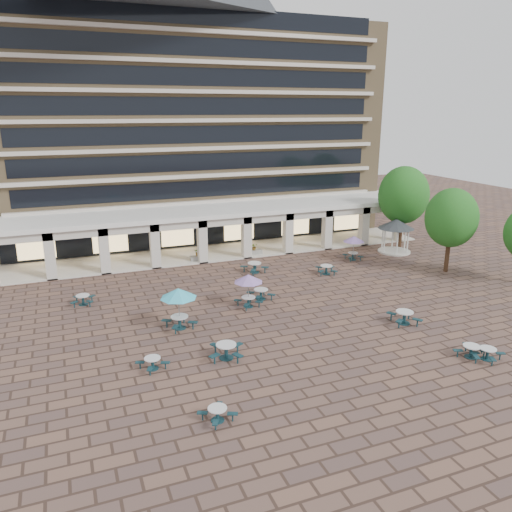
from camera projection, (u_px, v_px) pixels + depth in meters
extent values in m
plane|color=brown|center=(280.00, 308.00, 34.75)|extent=(120.00, 120.00, 0.00)
cube|color=#917852|center=(186.00, 131.00, 54.43)|extent=(40.00, 15.00, 22.00)
cube|color=beige|center=(208.00, 202.00, 49.34)|extent=(36.80, 0.50, 0.35)
cube|color=black|center=(207.00, 188.00, 49.18)|extent=(35.20, 0.05, 1.60)
cube|color=beige|center=(207.00, 176.00, 48.61)|extent=(36.80, 0.50, 0.35)
cube|color=black|center=(206.00, 162.00, 48.45)|extent=(35.20, 0.05, 1.60)
cube|color=beige|center=(206.00, 148.00, 47.87)|extent=(36.80, 0.50, 0.35)
cube|color=black|center=(205.00, 134.00, 47.71)|extent=(35.20, 0.05, 1.60)
cube|color=beige|center=(205.00, 120.00, 47.14)|extent=(36.80, 0.50, 0.35)
cube|color=black|center=(204.00, 106.00, 46.98)|extent=(35.20, 0.05, 1.60)
cube|color=beige|center=(205.00, 91.00, 46.41)|extent=(36.80, 0.50, 0.35)
cube|color=black|center=(203.00, 77.00, 46.25)|extent=(35.20, 0.05, 1.60)
cube|color=beige|center=(204.00, 62.00, 45.67)|extent=(36.80, 0.50, 0.35)
cube|color=black|center=(203.00, 47.00, 45.51)|extent=(35.20, 0.05, 1.60)
cube|color=beige|center=(203.00, 31.00, 44.94)|extent=(36.80, 0.50, 0.35)
cube|color=black|center=(202.00, 15.00, 44.78)|extent=(35.20, 0.05, 1.60)
cube|color=white|center=(216.00, 210.00, 46.97)|extent=(42.00, 6.60, 0.40)
cube|color=beige|center=(225.00, 221.00, 44.55)|extent=(42.00, 0.30, 0.90)
cube|color=black|center=(209.00, 229.00, 50.06)|extent=(38.00, 0.15, 3.20)
cube|color=beige|center=(217.00, 252.00, 48.14)|extent=(42.00, 6.00, 0.12)
cube|color=beige|center=(50.00, 256.00, 40.11)|extent=(0.80, 0.80, 4.00)
cube|color=beige|center=(104.00, 250.00, 41.58)|extent=(0.80, 0.80, 4.00)
cube|color=beige|center=(155.00, 246.00, 43.05)|extent=(0.80, 0.80, 4.00)
cube|color=beige|center=(202.00, 241.00, 44.53)|extent=(0.80, 0.80, 4.00)
cube|color=beige|center=(246.00, 237.00, 46.00)|extent=(0.80, 0.80, 4.00)
cube|color=beige|center=(288.00, 233.00, 47.48)|extent=(0.80, 0.80, 4.00)
cube|color=beige|center=(327.00, 229.00, 48.95)|extent=(0.80, 0.80, 4.00)
cube|color=beige|center=(364.00, 226.00, 50.43)|extent=(0.80, 0.80, 4.00)
cube|color=beige|center=(398.00, 222.00, 51.90)|extent=(0.80, 0.80, 4.00)
cube|color=#FFD88C|center=(36.00, 246.00, 44.39)|extent=(3.20, 0.08, 2.40)
cube|color=#FFD88C|center=(110.00, 240.00, 46.63)|extent=(3.20, 0.08, 2.40)
cube|color=#FFD88C|center=(178.00, 234.00, 48.86)|extent=(3.20, 0.08, 2.40)
cube|color=#FFD88C|center=(239.00, 228.00, 51.10)|extent=(3.20, 0.08, 2.40)
cube|color=#FFD88C|center=(295.00, 223.00, 53.33)|extent=(3.20, 0.08, 2.40)
cube|color=#FFD88C|center=(347.00, 219.00, 55.57)|extent=(3.20, 0.08, 2.40)
cylinder|color=#163A42|center=(226.00, 358.00, 27.71)|extent=(0.79, 0.79, 0.05)
cylinder|color=#163A42|center=(226.00, 352.00, 27.61)|extent=(0.20, 0.20, 0.75)
cylinder|color=silver|center=(226.00, 345.00, 27.49)|extent=(1.13, 1.13, 0.06)
cube|color=#163A42|center=(237.00, 345.00, 28.21)|extent=(0.70, 0.56, 0.06)
cylinder|color=#163A42|center=(237.00, 349.00, 28.28)|extent=(0.09, 0.09, 0.48)
cube|color=#163A42|center=(215.00, 345.00, 28.15)|extent=(0.56, 0.70, 0.06)
cylinder|color=#163A42|center=(215.00, 349.00, 28.23)|extent=(0.09, 0.09, 0.48)
cube|color=#163A42|center=(214.00, 356.00, 26.95)|extent=(0.70, 0.56, 0.06)
cylinder|color=#163A42|center=(215.00, 360.00, 27.03)|extent=(0.09, 0.09, 0.48)
cube|color=#163A42|center=(238.00, 355.00, 27.01)|extent=(0.56, 0.70, 0.06)
cylinder|color=#163A42|center=(238.00, 359.00, 27.08)|extent=(0.09, 0.09, 0.48)
cylinder|color=#163A42|center=(218.00, 420.00, 22.15)|extent=(0.60, 0.60, 0.03)
cylinder|color=#163A42|center=(218.00, 415.00, 22.07)|extent=(0.16, 0.16, 0.57)
cylinder|color=silver|center=(217.00, 408.00, 21.98)|extent=(0.86, 0.86, 0.04)
cube|color=#163A42|center=(219.00, 405.00, 22.69)|extent=(0.42, 0.53, 0.04)
cylinder|color=#163A42|center=(219.00, 408.00, 22.75)|extent=(0.07, 0.07, 0.36)
cube|color=#163A42|center=(202.00, 413.00, 22.08)|extent=(0.53, 0.42, 0.04)
cylinder|color=#163A42|center=(203.00, 417.00, 22.14)|extent=(0.07, 0.07, 0.36)
cube|color=#163A42|center=(215.00, 422.00, 21.40)|extent=(0.42, 0.53, 0.04)
cylinder|color=#163A42|center=(216.00, 426.00, 21.46)|extent=(0.07, 0.07, 0.36)
cube|color=#163A42|center=(233.00, 414.00, 22.01)|extent=(0.53, 0.42, 0.04)
cylinder|color=#163A42|center=(233.00, 418.00, 22.07)|extent=(0.07, 0.07, 0.36)
cylinder|color=#163A42|center=(487.00, 359.00, 27.58)|extent=(0.63, 0.63, 0.04)
cylinder|color=#163A42|center=(487.00, 355.00, 27.50)|extent=(0.16, 0.16, 0.59)
cylinder|color=silver|center=(488.00, 349.00, 27.40)|extent=(0.90, 0.90, 0.04)
cube|color=#163A42|center=(483.00, 347.00, 28.14)|extent=(0.43, 0.55, 0.04)
cylinder|color=#163A42|center=(482.00, 350.00, 28.20)|extent=(0.07, 0.07, 0.38)
cube|color=#163A42|center=(475.00, 353.00, 27.51)|extent=(0.55, 0.43, 0.04)
cylinder|color=#163A42|center=(474.00, 356.00, 27.56)|extent=(0.07, 0.07, 0.38)
cube|color=#163A42|center=(493.00, 359.00, 26.80)|extent=(0.43, 0.55, 0.04)
cylinder|color=#163A42|center=(492.00, 362.00, 26.86)|extent=(0.07, 0.07, 0.38)
cube|color=#163A42|center=(500.00, 353.00, 27.44)|extent=(0.55, 0.43, 0.04)
cylinder|color=#163A42|center=(500.00, 357.00, 27.50)|extent=(0.07, 0.07, 0.38)
cylinder|color=#163A42|center=(470.00, 357.00, 27.83)|extent=(0.65, 0.65, 0.04)
cylinder|color=#163A42|center=(471.00, 352.00, 27.75)|extent=(0.17, 0.17, 0.62)
cylinder|color=silver|center=(472.00, 346.00, 27.64)|extent=(0.93, 0.93, 0.05)
cube|color=#163A42|center=(466.00, 345.00, 28.42)|extent=(0.44, 0.57, 0.05)
cylinder|color=#163A42|center=(466.00, 348.00, 28.48)|extent=(0.07, 0.07, 0.39)
cube|color=#163A42|center=(458.00, 350.00, 27.74)|extent=(0.57, 0.44, 0.05)
cylinder|color=#163A42|center=(458.00, 354.00, 27.80)|extent=(0.07, 0.07, 0.39)
cube|color=#163A42|center=(476.00, 357.00, 27.02)|extent=(0.44, 0.57, 0.05)
cylinder|color=#163A42|center=(476.00, 360.00, 27.08)|extent=(0.07, 0.07, 0.39)
cube|color=#163A42|center=(484.00, 351.00, 27.70)|extent=(0.57, 0.44, 0.05)
cylinder|color=#163A42|center=(484.00, 354.00, 27.76)|extent=(0.07, 0.07, 0.39)
cylinder|color=#163A42|center=(180.00, 328.00, 31.50)|extent=(0.77, 0.77, 0.04)
cylinder|color=#163A42|center=(180.00, 323.00, 31.40)|extent=(0.20, 0.20, 0.72)
cylinder|color=silver|center=(179.00, 317.00, 31.28)|extent=(1.10, 1.10, 0.05)
cube|color=#163A42|center=(184.00, 316.00, 32.18)|extent=(0.57, 0.68, 0.05)
cylinder|color=#163A42|center=(184.00, 319.00, 32.25)|extent=(0.09, 0.09, 0.46)
cube|color=#163A42|center=(167.00, 320.00, 31.50)|extent=(0.68, 0.57, 0.05)
cylinder|color=#163A42|center=(167.00, 324.00, 31.58)|extent=(0.09, 0.09, 0.46)
cube|color=#163A42|center=(175.00, 327.00, 30.56)|extent=(0.57, 0.68, 0.05)
cylinder|color=#163A42|center=(176.00, 331.00, 30.63)|extent=(0.09, 0.09, 0.46)
cube|color=#163A42|center=(193.00, 322.00, 31.24)|extent=(0.68, 0.57, 0.05)
cylinder|color=#163A42|center=(193.00, 326.00, 31.31)|extent=(0.09, 0.09, 0.46)
cylinder|color=gray|center=(179.00, 309.00, 31.13)|extent=(0.05, 0.05, 2.63)
cone|color=#39BCDB|center=(178.00, 293.00, 30.84)|extent=(2.31, 2.31, 0.60)
cylinder|color=#163A42|center=(153.00, 369.00, 26.57)|extent=(0.61, 0.61, 0.03)
cylinder|color=#163A42|center=(153.00, 364.00, 26.49)|extent=(0.16, 0.16, 0.57)
cylinder|color=silver|center=(152.00, 358.00, 26.39)|extent=(0.87, 0.87, 0.04)
cube|color=#163A42|center=(155.00, 356.00, 27.11)|extent=(0.41, 0.54, 0.04)
cylinder|color=#163A42|center=(155.00, 360.00, 27.17)|extent=(0.07, 0.07, 0.37)
cube|color=#163A42|center=(140.00, 362.00, 26.47)|extent=(0.54, 0.41, 0.04)
cylinder|color=#163A42|center=(140.00, 366.00, 26.53)|extent=(0.07, 0.07, 0.37)
cube|color=#163A42|center=(150.00, 369.00, 25.81)|extent=(0.41, 0.54, 0.04)
cylinder|color=#163A42|center=(150.00, 372.00, 25.87)|extent=(0.07, 0.07, 0.37)
cube|color=#163A42|center=(165.00, 363.00, 26.45)|extent=(0.54, 0.41, 0.04)
cylinder|color=#163A42|center=(166.00, 366.00, 26.51)|extent=(0.07, 0.07, 0.37)
cylinder|color=#163A42|center=(248.00, 306.00, 34.96)|extent=(0.68, 0.68, 0.04)
cylinder|color=#163A42|center=(248.00, 302.00, 34.88)|extent=(0.18, 0.18, 0.64)
cylinder|color=silver|center=(248.00, 297.00, 34.77)|extent=(0.97, 0.97, 0.05)
cube|color=#163A42|center=(251.00, 297.00, 35.56)|extent=(0.52, 0.60, 0.05)
cylinder|color=#163A42|center=(251.00, 300.00, 35.62)|extent=(0.08, 0.08, 0.41)
cube|color=#163A42|center=(238.00, 300.00, 34.99)|extent=(0.60, 0.52, 0.05)
cylinder|color=#163A42|center=(238.00, 303.00, 35.05)|extent=(0.08, 0.08, 0.41)
cube|color=#163A42|center=(246.00, 305.00, 34.13)|extent=(0.52, 0.60, 0.05)
cylinder|color=#163A42|center=(246.00, 308.00, 34.20)|extent=(0.08, 0.08, 0.41)
cube|color=#163A42|center=(259.00, 302.00, 34.71)|extent=(0.60, 0.52, 0.05)
cylinder|color=#163A42|center=(259.00, 305.00, 34.77)|extent=(0.08, 0.08, 0.41)
cylinder|color=gray|center=(248.00, 291.00, 34.64)|extent=(0.05, 0.05, 2.33)
cone|color=#946FBD|center=(248.00, 278.00, 34.38)|extent=(2.04, 2.04, 0.53)
cylinder|color=#163A42|center=(404.00, 323.00, 32.22)|extent=(0.78, 0.78, 0.04)
cylinder|color=#163A42|center=(404.00, 318.00, 32.12)|extent=(0.20, 0.20, 0.73)
cylinder|color=silver|center=(405.00, 312.00, 32.00)|extent=(1.11, 1.11, 0.06)
cube|color=#163A42|center=(409.00, 312.00, 32.75)|extent=(0.68, 0.59, 0.06)
cylinder|color=#163A42|center=(409.00, 316.00, 32.83)|extent=(0.09, 0.09, 0.47)
cube|color=#163A42|center=(391.00, 313.00, 32.58)|extent=(0.59, 0.68, 0.06)
cylinder|color=#163A42|center=(391.00, 317.00, 32.65)|extent=(0.09, 0.09, 0.47)
cube|color=#163A42|center=(399.00, 321.00, 31.42)|extent=(0.68, 0.59, 0.06)
cylinder|color=#163A42|center=(399.00, 325.00, 31.49)|extent=(0.09, 0.09, 0.47)
cube|color=#163A42|center=(418.00, 320.00, 31.59)|extent=(0.59, 0.68, 0.06)
cylinder|color=#163A42|center=(417.00, 323.00, 31.67)|extent=(0.09, 0.09, 0.47)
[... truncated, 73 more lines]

